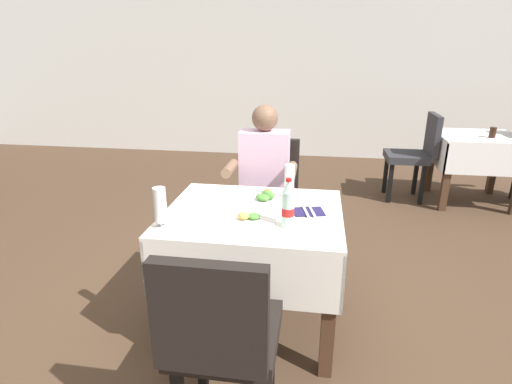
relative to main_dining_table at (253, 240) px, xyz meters
The scene contains 15 objects.
ground_plane 0.59m from the main_dining_table, behind, with size 11.00×11.00×0.00m, color #473323.
back_wall 4.43m from the main_dining_table, 91.64° to the left, with size 11.00×0.12×3.13m, color silver.
main_dining_table is the anchor object (origin of this frame).
chair_far_diner_seat 0.82m from the main_dining_table, 90.00° to the left, with size 0.44×0.50×0.97m.
chair_near_camera_side 0.82m from the main_dining_table, 90.00° to the right, with size 0.44×0.50×0.97m.
seated_diner_far 0.73m from the main_dining_table, 93.01° to the left, with size 0.50×0.46×1.26m.
plate_near_camera 0.24m from the main_dining_table, 83.84° to the right, with size 0.25×0.25×0.05m.
plate_far_diner 0.26m from the main_dining_table, 73.63° to the left, with size 0.24×0.24×0.07m.
beer_glass_left 0.42m from the main_dining_table, 52.15° to the left, with size 0.07×0.07×0.22m.
beer_glass_middle 0.60m from the main_dining_table, 146.29° to the right, with size 0.07×0.07×0.22m.
cola_bottle_primary 0.41m from the main_dining_table, 42.20° to the right, with size 0.07×0.07×0.27m.
napkin_cutlery_set 0.37m from the main_dining_table, ahead, with size 0.20×0.20×0.01m.
background_dining_table 3.21m from the main_dining_table, 50.30° to the left, with size 0.83×0.77×0.76m.
background_chair_left 2.85m from the main_dining_table, 59.94° to the left, with size 0.50×0.44×0.97m.
background_table_tumbler 3.19m from the main_dining_table, 47.71° to the left, with size 0.06×0.06×0.11m, color black.
Camera 1 is at (0.46, -2.11, 1.64)m, focal length 28.27 mm.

